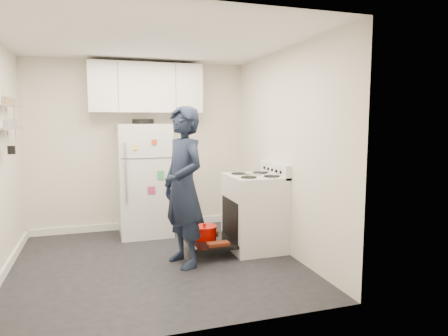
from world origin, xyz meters
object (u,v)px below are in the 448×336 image
object	(u,v)px
electric_range	(253,213)
open_oven_door	(207,237)
person	(183,187)
refrigerator	(144,179)

from	to	relation	value
electric_range	open_oven_door	xyz separation A→B (m)	(-0.61, 0.05, -0.27)
open_oven_door	person	xyz separation A→B (m)	(-0.36, -0.33, 0.70)
electric_range	open_oven_door	size ratio (longest dim) A/B	1.57
person	electric_range	bearing A→B (deg)	88.79
electric_range	refrigerator	world-z (taller)	refrigerator
electric_range	refrigerator	distance (m)	1.69
electric_range	person	bearing A→B (deg)	-163.49
open_oven_door	person	distance (m)	0.86
refrigerator	open_oven_door	bearing A→B (deg)	-58.95
open_oven_door	person	bearing A→B (deg)	-137.14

